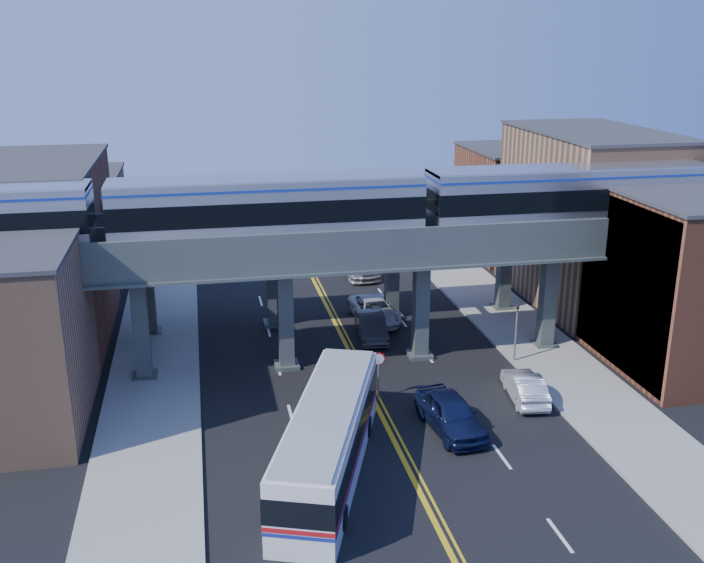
{
  "coord_description": "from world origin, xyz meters",
  "views": [
    {
      "loc": [
        -8.44,
        -33.81,
        18.6
      ],
      "look_at": [
        -0.44,
        6.47,
        5.47
      ],
      "focal_mm": 40.0,
      "sensor_mm": 36.0,
      "label": 1
    }
  ],
  "objects_px": {
    "stop_sign": "(379,368)",
    "car_parked_curb": "(525,387)",
    "car_lane_b": "(371,326)",
    "traffic_signal": "(516,326)",
    "car_lane_a": "(451,413)",
    "transit_bus": "(328,440)",
    "car_lane_c": "(374,310)",
    "car_lane_d": "(357,263)",
    "transit_train": "(268,208)"
  },
  "relations": [
    {
      "from": "transit_train",
      "to": "traffic_signal",
      "type": "bearing_deg",
      "value": -8.15
    },
    {
      "from": "car_lane_b",
      "to": "car_lane_d",
      "type": "bearing_deg",
      "value": 86.99
    },
    {
      "from": "transit_train",
      "to": "car_lane_c",
      "type": "bearing_deg",
      "value": 40.96
    },
    {
      "from": "car_lane_a",
      "to": "car_parked_curb",
      "type": "bearing_deg",
      "value": 20.29
    },
    {
      "from": "stop_sign",
      "to": "car_lane_d",
      "type": "xyz_separation_m",
      "value": [
        3.41,
        22.08,
        -0.83
      ]
    },
    {
      "from": "car_lane_d",
      "to": "car_lane_c",
      "type": "bearing_deg",
      "value": -98.83
    },
    {
      "from": "transit_train",
      "to": "car_parked_curb",
      "type": "bearing_deg",
      "value": -27.81
    },
    {
      "from": "transit_train",
      "to": "transit_bus",
      "type": "relative_size",
      "value": 4.11
    },
    {
      "from": "transit_bus",
      "to": "car_lane_a",
      "type": "bearing_deg",
      "value": -47.66
    },
    {
      "from": "traffic_signal",
      "to": "car_lane_d",
      "type": "bearing_deg",
      "value": 106.06
    },
    {
      "from": "car_lane_b",
      "to": "car_parked_curb",
      "type": "xyz_separation_m",
      "value": [
        6.06,
        -10.15,
        -0.06
      ]
    },
    {
      "from": "stop_sign",
      "to": "traffic_signal",
      "type": "distance_m",
      "value": 9.41
    },
    {
      "from": "stop_sign",
      "to": "transit_bus",
      "type": "bearing_deg",
      "value": -119.35
    },
    {
      "from": "transit_train",
      "to": "car_lane_a",
      "type": "bearing_deg",
      "value": -49.68
    },
    {
      "from": "car_lane_a",
      "to": "car_lane_c",
      "type": "bearing_deg",
      "value": 84.78
    },
    {
      "from": "car_lane_a",
      "to": "car_parked_curb",
      "type": "distance_m",
      "value": 5.48
    },
    {
      "from": "transit_bus",
      "to": "car_lane_a",
      "type": "xyz_separation_m",
      "value": [
        6.49,
        2.7,
        -0.76
      ]
    },
    {
      "from": "car_lane_c",
      "to": "transit_bus",
      "type": "bearing_deg",
      "value": -111.83
    },
    {
      "from": "transit_bus",
      "to": "car_parked_curb",
      "type": "bearing_deg",
      "value": -45.92
    },
    {
      "from": "transit_bus",
      "to": "car_lane_b",
      "type": "distance_m",
      "value": 16.23
    },
    {
      "from": "traffic_signal",
      "to": "car_lane_a",
      "type": "relative_size",
      "value": 0.78
    },
    {
      "from": "car_lane_c",
      "to": "car_lane_d",
      "type": "height_order",
      "value": "car_lane_d"
    },
    {
      "from": "transit_train",
      "to": "car_lane_a",
      "type": "relative_size",
      "value": 9.89
    },
    {
      "from": "car_lane_d",
      "to": "transit_train",
      "type": "bearing_deg",
      "value": -119.64
    },
    {
      "from": "traffic_signal",
      "to": "car_parked_curb",
      "type": "bearing_deg",
      "value": -106.09
    },
    {
      "from": "stop_sign",
      "to": "car_lane_c",
      "type": "relative_size",
      "value": 0.48
    },
    {
      "from": "transit_bus",
      "to": "car_lane_b",
      "type": "bearing_deg",
      "value": 0.53
    },
    {
      "from": "transit_train",
      "to": "car_lane_c",
      "type": "height_order",
      "value": "transit_train"
    },
    {
      "from": "stop_sign",
      "to": "transit_bus",
      "type": "distance_m",
      "value": 7.81
    },
    {
      "from": "transit_bus",
      "to": "car_parked_curb",
      "type": "xyz_separation_m",
      "value": [
        11.39,
        5.15,
        -0.92
      ]
    },
    {
      "from": "transit_bus",
      "to": "car_lane_b",
      "type": "xyz_separation_m",
      "value": [
        5.33,
        15.3,
        -0.86
      ]
    },
    {
      "from": "transit_train",
      "to": "car_lane_b",
      "type": "xyz_separation_m",
      "value": [
        6.57,
        3.49,
        -8.67
      ]
    },
    {
      "from": "stop_sign",
      "to": "transit_bus",
      "type": "relative_size",
      "value": 0.21
    },
    {
      "from": "car_lane_d",
      "to": "traffic_signal",
      "type": "bearing_deg",
      "value": -77.18
    },
    {
      "from": "traffic_signal",
      "to": "car_lane_c",
      "type": "distance_m",
      "value": 10.8
    },
    {
      "from": "car_lane_d",
      "to": "car_parked_curb",
      "type": "relative_size",
      "value": 1.43
    },
    {
      "from": "stop_sign",
      "to": "car_lane_b",
      "type": "relative_size",
      "value": 0.55
    },
    {
      "from": "stop_sign",
      "to": "car_parked_curb",
      "type": "bearing_deg",
      "value": -12.38
    },
    {
      "from": "traffic_signal",
      "to": "car_lane_a",
      "type": "distance_m",
      "value": 9.56
    },
    {
      "from": "car_lane_a",
      "to": "car_lane_b",
      "type": "bearing_deg",
      "value": 88.97
    },
    {
      "from": "car_lane_a",
      "to": "car_parked_curb",
      "type": "height_order",
      "value": "car_lane_a"
    },
    {
      "from": "traffic_signal",
      "to": "car_lane_a",
      "type": "bearing_deg",
      "value": -131.28
    },
    {
      "from": "stop_sign",
      "to": "transit_bus",
      "type": "xyz_separation_m",
      "value": [
        -3.83,
        -6.81,
        -0.1
      ]
    },
    {
      "from": "transit_bus",
      "to": "car_lane_c",
      "type": "relative_size",
      "value": 2.3
    },
    {
      "from": "stop_sign",
      "to": "car_lane_a",
      "type": "xyz_separation_m",
      "value": [
        2.66,
        -4.11,
        -0.86
      ]
    },
    {
      "from": "traffic_signal",
      "to": "transit_bus",
      "type": "distance_m",
      "value": 16.08
    },
    {
      "from": "stop_sign",
      "to": "traffic_signal",
      "type": "height_order",
      "value": "traffic_signal"
    },
    {
      "from": "transit_bus",
      "to": "car_lane_c",
      "type": "bearing_deg",
      "value": 0.99
    },
    {
      "from": "stop_sign",
      "to": "car_parked_curb",
      "type": "height_order",
      "value": "stop_sign"
    },
    {
      "from": "car_lane_b",
      "to": "car_lane_c",
      "type": "xyz_separation_m",
      "value": [
        0.87,
        2.96,
        -0.02
      ]
    }
  ]
}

